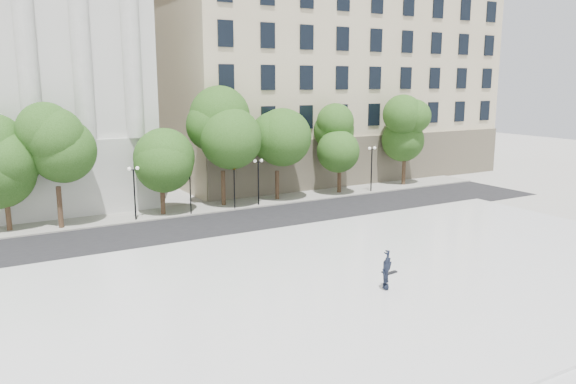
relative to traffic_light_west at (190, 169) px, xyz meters
name	(u,v)px	position (x,y,z in m)	size (l,w,h in m)	color
ground	(381,311)	(0.88, -22.30, -3.67)	(160.00, 160.00, 0.00)	#ACABA3
plaza	(343,286)	(0.88, -19.30, -3.45)	(44.00, 22.00, 0.45)	silver
street	(223,226)	(0.88, -4.30, -3.66)	(60.00, 8.00, 0.02)	black
far_sidewalk	(194,209)	(0.88, 1.70, -3.61)	(60.00, 4.00, 0.12)	#A19F95
building_east	(306,75)	(20.88, 16.61, 7.47)	(36.00, 26.15, 23.00)	beige
traffic_light_west	(190,169)	(0.00, 0.00, 0.00)	(0.39, 1.68, 4.18)	black
traffic_light_east	(234,165)	(3.77, 0.00, 0.02)	(0.85, 1.75, 4.19)	black
person_lying	(385,284)	(2.06, -21.15, -2.96)	(0.70, 0.46, 1.92)	black
skateboard	(391,273)	(3.82, -19.49, -3.18)	(0.79, 0.20, 0.08)	black
street_trees	(207,146)	(2.02, 1.34, 1.57)	(40.02, 5.38, 7.89)	#382619
lamp_posts	(196,177)	(0.59, 0.30, -0.73)	(36.16, 0.28, 4.48)	black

